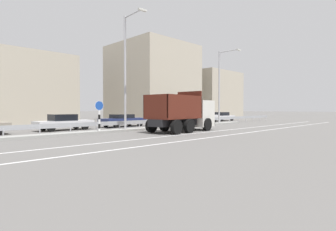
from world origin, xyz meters
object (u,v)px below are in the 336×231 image
(dump_truck, at_px, (187,115))
(parked_car_5, at_px, (202,117))
(median_road_sign, at_px, (99,116))
(parked_car_2, at_px, (64,122))
(street_lamp_2, at_px, (221,83))
(street_lamp_1, at_px, (126,67))
(parked_car_3, at_px, (123,120))
(parked_car_6, at_px, (221,116))
(parked_car_4, at_px, (170,118))

(dump_truck, relative_size, parked_car_5, 1.40)
(dump_truck, relative_size, median_road_sign, 2.72)
(median_road_sign, bearing_deg, parked_car_2, 100.04)
(dump_truck, distance_m, street_lamp_2, 10.29)
(street_lamp_1, bearing_deg, parked_car_3, 58.11)
(parked_car_5, height_order, parked_car_6, parked_car_5)
(median_road_sign, distance_m, parked_car_4, 12.27)
(parked_car_3, xyz_separation_m, parked_car_5, (12.09, -0.57, 0.11))
(parked_car_5, bearing_deg, parked_car_3, 90.99)
(street_lamp_2, relative_size, parked_car_4, 2.00)
(street_lamp_1, bearing_deg, parked_car_2, 123.28)
(median_road_sign, relative_size, street_lamp_1, 0.26)
(dump_truck, xyz_separation_m, street_lamp_2, (9.22, 2.98, 3.47))
(parked_car_5, distance_m, parked_car_6, 5.63)
(median_road_sign, bearing_deg, parked_car_5, 12.86)
(street_lamp_1, distance_m, parked_car_6, 21.70)
(parked_car_2, bearing_deg, parked_car_3, 88.85)
(street_lamp_2, height_order, parked_car_4, street_lamp_2)
(median_road_sign, bearing_deg, parked_car_6, 11.51)
(parked_car_6, bearing_deg, parked_car_4, -89.16)
(parked_car_2, bearing_deg, parked_car_5, 86.22)
(street_lamp_1, relative_size, parked_car_2, 1.94)
(street_lamp_1, xyz_separation_m, street_lamp_2, (13.11, -0.02, -0.40))
(dump_truck, relative_size, parked_car_6, 1.37)
(parked_car_2, distance_m, parked_car_4, 12.34)
(parked_car_2, height_order, parked_car_3, parked_car_2)
(dump_truck, xyz_separation_m, parked_car_6, (16.77, 7.93, -0.59))
(parked_car_4, height_order, parked_car_6, parked_car_4)
(parked_car_3, bearing_deg, parked_car_4, 82.57)
(parked_car_4, xyz_separation_m, parked_car_5, (5.79, -0.12, 0.06))
(dump_truck, distance_m, median_road_sign, 6.98)
(street_lamp_1, relative_size, parked_car_5, 1.98)
(street_lamp_1, distance_m, parked_car_5, 16.25)
(parked_car_6, bearing_deg, parked_car_5, -84.90)
(dump_truck, distance_m, parked_car_5, 13.32)
(median_road_sign, relative_size, parked_car_3, 0.49)
(dump_truck, relative_size, parked_car_4, 1.55)
(median_road_sign, relative_size, street_lamp_2, 0.28)
(parked_car_3, height_order, parked_car_5, parked_car_5)
(street_lamp_1, distance_m, street_lamp_2, 13.12)
(street_lamp_2, xyz_separation_m, parked_car_6, (7.55, 4.95, -4.06))
(street_lamp_2, distance_m, parked_car_3, 11.93)
(dump_truck, height_order, median_road_sign, dump_truck)
(dump_truck, distance_m, parked_car_3, 7.86)
(dump_truck, height_order, parked_car_4, dump_truck)
(street_lamp_1, height_order, parked_car_2, street_lamp_1)
(parked_car_5, bearing_deg, dump_truck, 126.52)
(dump_truck, bearing_deg, parked_car_3, -178.71)
(street_lamp_1, height_order, parked_car_4, street_lamp_1)
(parked_car_2, relative_size, parked_car_3, 0.97)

